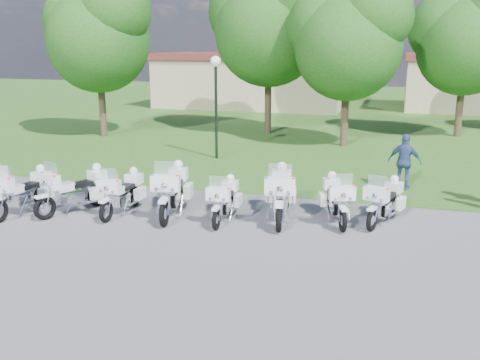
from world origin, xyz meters
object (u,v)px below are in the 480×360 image
(motorcycle_1, at_px, (24,191))
(motorcycle_6, at_px, (281,193))
(motorcycle_4, at_px, (173,190))
(motorcycle_2, at_px, (76,189))
(motorcycle_5, at_px, (225,199))
(bystander_c, at_px, (405,162))
(motorcycle_7, at_px, (336,199))
(motorcycle_3, at_px, (123,192))
(lamp_post, at_px, (216,82))
(motorcycle_8, at_px, (385,201))

(motorcycle_1, distance_m, motorcycle_6, 7.38)
(motorcycle_4, bearing_deg, motorcycle_2, 0.50)
(motorcycle_5, xyz_separation_m, bystander_c, (4.78, 4.76, 0.35))
(motorcycle_1, relative_size, motorcycle_6, 0.89)
(motorcycle_2, height_order, motorcycle_7, motorcycle_2)
(motorcycle_3, bearing_deg, motorcycle_6, -169.09)
(motorcycle_6, bearing_deg, motorcycle_1, 1.82)
(motorcycle_2, xyz_separation_m, motorcycle_3, (1.36, 0.28, -0.06))
(motorcycle_6, height_order, lamp_post, lamp_post)
(motorcycle_5, height_order, motorcycle_6, motorcycle_6)
(motorcycle_3, distance_m, motorcycle_6, 4.55)
(motorcycle_8, relative_size, bystander_c, 1.12)
(motorcycle_1, relative_size, lamp_post, 0.54)
(motorcycle_2, relative_size, lamp_post, 0.52)
(motorcycle_4, xyz_separation_m, motorcycle_7, (4.54, 0.75, -0.10))
(motorcycle_4, bearing_deg, motorcycle_5, 167.80)
(motorcycle_3, distance_m, motorcycle_4, 1.48)
(motorcycle_5, height_order, motorcycle_7, motorcycle_7)
(motorcycle_1, bearing_deg, motorcycle_8, -162.33)
(motorcycle_4, distance_m, bystander_c, 7.91)
(motorcycle_8, height_order, lamp_post, lamp_post)
(motorcycle_2, height_order, motorcycle_4, motorcycle_4)
(motorcycle_5, bearing_deg, motorcycle_4, -4.90)
(motorcycle_1, xyz_separation_m, motorcycle_6, (7.22, 1.56, 0.08))
(motorcycle_2, bearing_deg, motorcycle_8, -145.33)
(motorcycle_5, bearing_deg, motorcycle_6, -163.81)
(motorcycle_5, relative_size, motorcycle_7, 0.96)
(motorcycle_6, xyz_separation_m, lamp_post, (-4.35, 7.24, 2.49))
(motorcycle_6, distance_m, bystander_c, 5.38)
(motorcycle_6, xyz_separation_m, motorcycle_7, (1.50, 0.28, -0.11))
(motorcycle_3, xyz_separation_m, lamp_post, (0.14, 7.99, 2.61))
(motorcycle_6, bearing_deg, lamp_post, -69.37)
(motorcycle_3, xyz_separation_m, motorcycle_4, (1.45, 0.27, 0.11))
(motorcycle_6, relative_size, lamp_post, 0.61)
(motorcycle_3, relative_size, motorcycle_5, 1.05)
(motorcycle_1, relative_size, bystander_c, 1.24)
(motorcycle_3, relative_size, lamp_post, 0.51)
(motorcycle_7, relative_size, motorcycle_8, 1.03)
(motorcycle_2, relative_size, motorcycle_8, 1.06)
(motorcycle_7, height_order, bystander_c, bystander_c)
(motorcycle_3, bearing_deg, motorcycle_8, -168.68)
(motorcycle_2, distance_m, motorcycle_7, 7.47)
(motorcycle_4, relative_size, bystander_c, 1.36)
(motorcycle_1, bearing_deg, motorcycle_2, -152.80)
(motorcycle_1, relative_size, motorcycle_2, 1.04)
(motorcycle_5, height_order, motorcycle_8, motorcycle_8)
(motorcycle_2, bearing_deg, motorcycle_5, -148.84)
(motorcycle_6, bearing_deg, motorcycle_8, -179.90)
(motorcycle_2, height_order, motorcycle_5, motorcycle_2)
(motorcycle_8, height_order, bystander_c, bystander_c)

